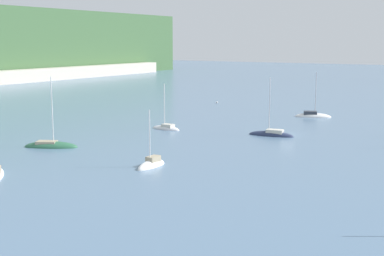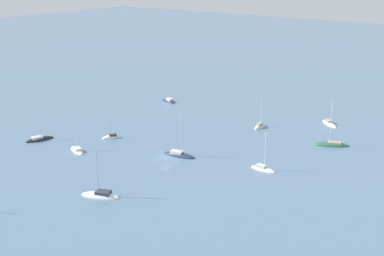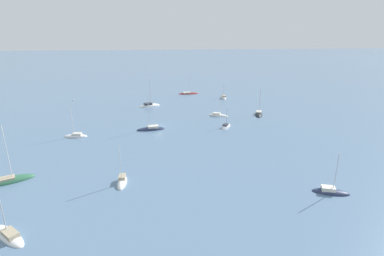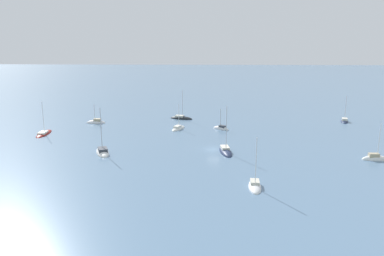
{
  "view_description": "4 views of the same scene",
  "coord_description": "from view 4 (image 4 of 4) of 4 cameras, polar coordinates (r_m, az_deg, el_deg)",
  "views": [
    {
      "loc": [
        -89.0,
        -34.64,
        16.53
      ],
      "look_at": [
        -16.34,
        9.99,
        2.6
      ],
      "focal_mm": 50.0,
      "sensor_mm": 36.0,
      "label": 1
    },
    {
      "loc": [
        88.79,
        73.29,
        43.29
      ],
      "look_at": [
        -15.57,
        -3.99,
        2.34
      ],
      "focal_mm": 50.0,
      "sensor_mm": 36.0,
      "label": 2
    },
    {
      "loc": [
        -83.8,
        -2.46,
        28.02
      ],
      "look_at": [
        -11.9,
        -8.91,
        3.34
      ],
      "focal_mm": 28.0,
      "sensor_mm": 36.0,
      "label": 3
    },
    {
      "loc": [
        1.57,
        80.28,
        23.69
      ],
      "look_at": [
        5.07,
        -6.45,
        3.36
      ],
      "focal_mm": 35.0,
      "sensor_mm": 36.0,
      "label": 4
    }
  ],
  "objects": [
    {
      "name": "ground_plane",
      "position": [
        83.71,
        3.3,
        -3.28
      ],
      "size": [
        600.0,
        600.0,
        0.0
      ],
      "primitive_type": "plane",
      "color": "slate"
    },
    {
      "name": "sailboat_0",
      "position": [
        102.83,
        4.46,
        -0.13
      ],
      "size": [
        4.95,
        4.24,
        6.47
      ],
      "rotation": [
        0.0,
        0.0,
        5.65
      ],
      "color": "silver",
      "rests_on": "ground_plane"
    },
    {
      "name": "sailboat_1",
      "position": [
        63.57,
        9.56,
        -8.79
      ],
      "size": [
        2.48,
        6.32,
        9.3
      ],
      "rotation": [
        0.0,
        0.0,
        1.51
      ],
      "color": "silver",
      "rests_on": "ground_plane"
    },
    {
      "name": "sailboat_2",
      "position": [
        113.6,
        -14.4,
        0.78
      ],
      "size": [
        5.67,
        1.99,
        6.57
      ],
      "rotation": [
        0.0,
        0.0,
        0.02
      ],
      "color": "silver",
      "rests_on": "ground_plane"
    },
    {
      "name": "sailboat_3",
      "position": [
        121.06,
        22.21,
        0.97
      ],
      "size": [
        4.0,
        6.71,
        8.31
      ],
      "rotation": [
        0.0,
        0.0,
        4.4
      ],
      "color": "#232D4C",
      "rests_on": "ground_plane"
    },
    {
      "name": "sailboat_4",
      "position": [
        83.33,
        -13.46,
        -3.63
      ],
      "size": [
        5.34,
        8.25,
        10.76
      ],
      "rotation": [
        0.0,
        0.0,
        5.09
      ],
      "color": "white",
      "rests_on": "ground_plane"
    },
    {
      "name": "sailboat_7",
      "position": [
        116.14,
        -1.65,
        1.45
      ],
      "size": [
        7.63,
        4.45,
        9.68
      ],
      "rotation": [
        0.0,
        0.0,
        2.83
      ],
      "color": "black",
      "rests_on": "ground_plane"
    },
    {
      "name": "sailboat_8",
      "position": [
        81.88,
        5.12,
        -3.61
      ],
      "size": [
        3.49,
        8.34,
        11.02
      ],
      "rotation": [
        0.0,
        0.0,
        1.71
      ],
      "color": "#232D4C",
      "rests_on": "ground_plane"
    },
    {
      "name": "sailboat_9",
      "position": [
        104.47,
        -21.64,
        -0.83
      ],
      "size": [
        3.01,
        8.89,
        8.95
      ],
      "rotation": [
        0.0,
        0.0,
        4.77
      ],
      "color": "maroon",
      "rests_on": "ground_plane"
    },
    {
      "name": "sailboat_10",
      "position": [
        85.04,
        26.16,
        -4.3
      ],
      "size": [
        5.53,
        1.76,
        8.6
      ],
      "rotation": [
        0.0,
        0.0,
        3.13
      ],
      "color": "white",
      "rests_on": "ground_plane"
    },
    {
      "name": "sailboat_11",
      "position": [
        102.78,
        -2.1,
        -0.1
      ],
      "size": [
        4.41,
        6.86,
        7.7
      ],
      "rotation": [
        0.0,
        0.0,
        4.32
      ],
      "color": "white",
      "rests_on": "ground_plane"
    }
  ]
}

